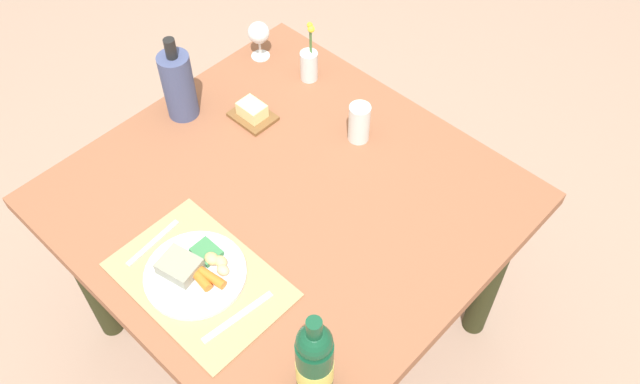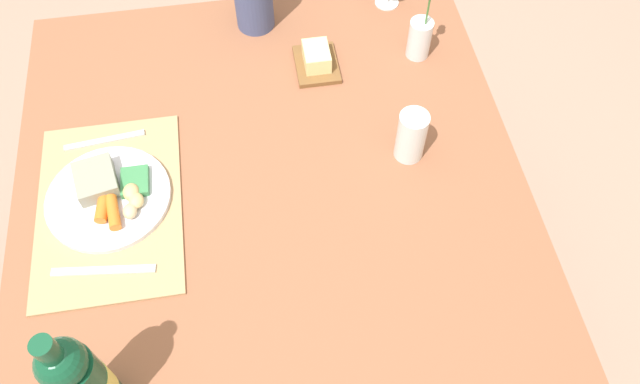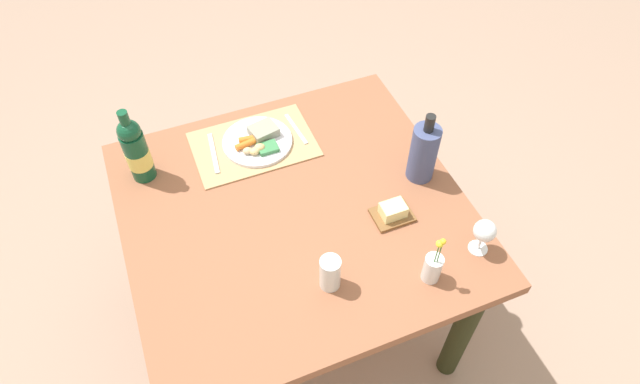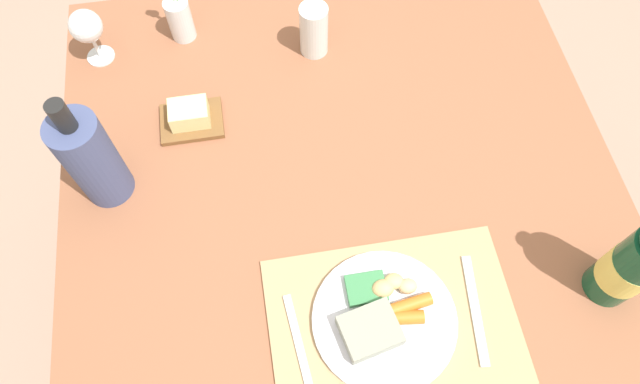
{
  "view_description": "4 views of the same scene",
  "coord_description": "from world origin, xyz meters",
  "px_view_note": "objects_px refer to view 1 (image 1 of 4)",
  "views": [
    {
      "loc": [
        0.86,
        -0.77,
        2.17
      ],
      "look_at": [
        0.09,
        0.04,
        0.8
      ],
      "focal_mm": 37.57,
      "sensor_mm": 36.0,
      "label": 1
    },
    {
      "loc": [
        0.77,
        -0.01,
        1.84
      ],
      "look_at": [
        0.08,
        0.1,
        0.77
      ],
      "focal_mm": 35.19,
      "sensor_mm": 36.0,
      "label": 2
    },
    {
      "loc": [
        0.33,
        1.05,
        2.17
      ],
      "look_at": [
        -0.08,
        0.03,
        0.82
      ],
      "focal_mm": 30.51,
      "sensor_mm": 36.0,
      "label": 3
    },
    {
      "loc": [
        -0.13,
        -0.56,
        1.73
      ],
      "look_at": [
        -0.05,
        -0.07,
        0.76
      ],
      "focal_mm": 31.68,
      "sensor_mm": 36.0,
      "label": 4
    }
  ],
  "objects_px": {
    "water_tumbler": "(359,124)",
    "wine_glass": "(259,34)",
    "flower_vase": "(309,64)",
    "cooler_bottle": "(178,85)",
    "dining_table": "(287,221)",
    "fork": "(153,243)",
    "wine_bottle": "(315,361)",
    "knife": "(238,317)",
    "butter_dish": "(252,113)",
    "dinner_plate": "(195,271)"
  },
  "relations": [
    {
      "from": "knife",
      "to": "butter_dish",
      "type": "bearing_deg",
      "value": 140.62
    },
    {
      "from": "cooler_bottle",
      "to": "butter_dish",
      "type": "distance_m",
      "value": 0.23
    },
    {
      "from": "water_tumbler",
      "to": "cooler_bottle",
      "type": "distance_m",
      "value": 0.54
    },
    {
      "from": "cooler_bottle",
      "to": "knife",
      "type": "bearing_deg",
      "value": -29.33
    },
    {
      "from": "wine_bottle",
      "to": "cooler_bottle",
      "type": "distance_m",
      "value": 0.96
    },
    {
      "from": "fork",
      "to": "wine_bottle",
      "type": "bearing_deg",
      "value": -4.56
    },
    {
      "from": "dinner_plate",
      "to": "flower_vase",
      "type": "relative_size",
      "value": 1.23
    },
    {
      "from": "dining_table",
      "to": "butter_dish",
      "type": "distance_m",
      "value": 0.35
    },
    {
      "from": "fork",
      "to": "butter_dish",
      "type": "bearing_deg",
      "value": 101.57
    },
    {
      "from": "dinner_plate",
      "to": "cooler_bottle",
      "type": "distance_m",
      "value": 0.6
    },
    {
      "from": "dining_table",
      "to": "fork",
      "type": "relative_size",
      "value": 6.41
    },
    {
      "from": "knife",
      "to": "water_tumbler",
      "type": "relative_size",
      "value": 1.62
    },
    {
      "from": "butter_dish",
      "to": "cooler_bottle",
      "type": "bearing_deg",
      "value": -142.84
    },
    {
      "from": "knife",
      "to": "wine_bottle",
      "type": "relative_size",
      "value": 0.68
    },
    {
      "from": "wine_bottle",
      "to": "wine_glass",
      "type": "bearing_deg",
      "value": 142.61
    },
    {
      "from": "knife",
      "to": "dinner_plate",
      "type": "bearing_deg",
      "value": -176.6
    },
    {
      "from": "cooler_bottle",
      "to": "butter_dish",
      "type": "xyz_separation_m",
      "value": [
        0.17,
        0.13,
        -0.09
      ]
    },
    {
      "from": "flower_vase",
      "to": "dinner_plate",
      "type": "bearing_deg",
      "value": -67.08
    },
    {
      "from": "dinner_plate",
      "to": "fork",
      "type": "xyz_separation_m",
      "value": [
        -0.15,
        -0.02,
        -0.01
      ]
    },
    {
      "from": "dinner_plate",
      "to": "wine_bottle",
      "type": "bearing_deg",
      "value": -0.56
    },
    {
      "from": "flower_vase",
      "to": "water_tumbler",
      "type": "relative_size",
      "value": 1.69
    },
    {
      "from": "cooler_bottle",
      "to": "wine_glass",
      "type": "height_order",
      "value": "cooler_bottle"
    },
    {
      "from": "knife",
      "to": "wine_glass",
      "type": "relative_size",
      "value": 1.51
    },
    {
      "from": "knife",
      "to": "butter_dish",
      "type": "height_order",
      "value": "butter_dish"
    },
    {
      "from": "knife",
      "to": "flower_vase",
      "type": "xyz_separation_m",
      "value": [
        -0.47,
        0.74,
        0.05
      ]
    },
    {
      "from": "knife",
      "to": "butter_dish",
      "type": "distance_m",
      "value": 0.68
    },
    {
      "from": "fork",
      "to": "wine_bottle",
      "type": "distance_m",
      "value": 0.58
    },
    {
      "from": "dinner_plate",
      "to": "wine_glass",
      "type": "height_order",
      "value": "wine_glass"
    },
    {
      "from": "water_tumbler",
      "to": "wine_bottle",
      "type": "relative_size",
      "value": 0.42
    },
    {
      "from": "dining_table",
      "to": "knife",
      "type": "relative_size",
      "value": 5.58
    },
    {
      "from": "fork",
      "to": "cooler_bottle",
      "type": "bearing_deg",
      "value": 125.67
    },
    {
      "from": "flower_vase",
      "to": "cooler_bottle",
      "type": "relative_size",
      "value": 0.76
    },
    {
      "from": "dinner_plate",
      "to": "fork",
      "type": "relative_size",
      "value": 1.47
    },
    {
      "from": "dining_table",
      "to": "wine_glass",
      "type": "xyz_separation_m",
      "value": [
        -0.48,
        0.36,
        0.21
      ]
    },
    {
      "from": "cooler_bottle",
      "to": "wine_glass",
      "type": "distance_m",
      "value": 0.34
    },
    {
      "from": "fork",
      "to": "butter_dish",
      "type": "height_order",
      "value": "butter_dish"
    },
    {
      "from": "dining_table",
      "to": "cooler_bottle",
      "type": "relative_size",
      "value": 4.05
    },
    {
      "from": "water_tumbler",
      "to": "knife",
      "type": "bearing_deg",
      "value": -73.79
    },
    {
      "from": "water_tumbler",
      "to": "butter_dish",
      "type": "height_order",
      "value": "water_tumbler"
    },
    {
      "from": "dining_table",
      "to": "knife",
      "type": "xyz_separation_m",
      "value": [
        0.19,
        -0.34,
        0.12
      ]
    },
    {
      "from": "fork",
      "to": "wine_bottle",
      "type": "height_order",
      "value": "wine_bottle"
    },
    {
      "from": "water_tumbler",
      "to": "wine_glass",
      "type": "distance_m",
      "value": 0.48
    },
    {
      "from": "dinner_plate",
      "to": "water_tumbler",
      "type": "xyz_separation_m",
      "value": [
        -0.02,
        0.64,
        0.03
      ]
    },
    {
      "from": "dinner_plate",
      "to": "knife",
      "type": "xyz_separation_m",
      "value": [
        0.17,
        -0.01,
        -0.01
      ]
    },
    {
      "from": "wine_glass",
      "to": "dining_table",
      "type": "bearing_deg",
      "value": -37.07
    },
    {
      "from": "wine_bottle",
      "to": "knife",
      "type": "bearing_deg",
      "value": -178.8
    },
    {
      "from": "flower_vase",
      "to": "wine_bottle",
      "type": "height_order",
      "value": "wine_bottle"
    },
    {
      "from": "cooler_bottle",
      "to": "water_tumbler",
      "type": "bearing_deg",
      "value": 32.1
    },
    {
      "from": "butter_dish",
      "to": "flower_vase",
      "type": "bearing_deg",
      "value": 90.52
    },
    {
      "from": "knife",
      "to": "flower_vase",
      "type": "bearing_deg",
      "value": 129.38
    }
  ]
}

